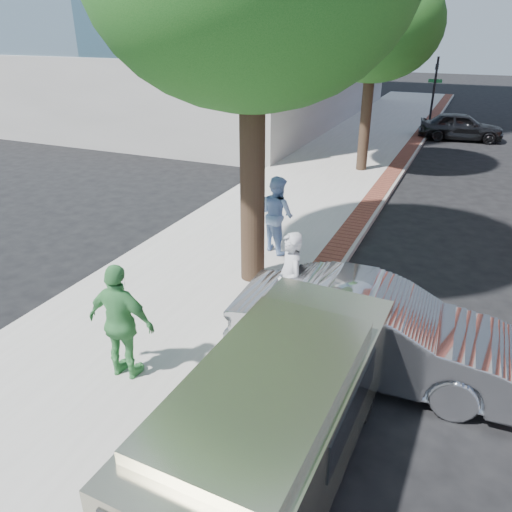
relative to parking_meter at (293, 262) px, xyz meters
The scene contains 14 objects.
ground 1.65m from the parking_meter, 128.24° to the right, with size 120.00×120.00×0.00m, color black.
sidewalk 7.53m from the parking_meter, 107.20° to the left, with size 5.00×60.00×0.15m, color #9E9991.
brick_strip 7.19m from the parking_meter, 90.01° to the left, with size 0.60×60.00×0.01m, color brown.
curb 7.21m from the parking_meter, 87.19° to the left, with size 0.10×60.00×0.15m, color gray.
office_base 25.18m from the parking_meter, 122.98° to the left, with size 18.20×22.20×4.00m, color gray.
signal_near 21.14m from the parking_meter, 89.46° to the left, with size 0.70×0.15×3.80m.
tree_far 11.90m from the parking_meter, 96.17° to the left, with size 4.80×4.80×7.14m.
parking_meter is the anchor object (origin of this frame).
person_gray 0.64m from the parking_meter, 75.46° to the right, with size 0.69×0.46×1.90m, color #A9A9AE.
person_officer 2.95m from the parking_meter, 117.67° to the left, with size 0.92×0.72×1.89m, color #9ABCEE.
person_green 3.41m from the parking_meter, 120.76° to the right, with size 1.14×0.47×1.94m, color #44964F.
sedan_silver 2.09m from the parking_meter, 30.29° to the right, with size 1.62×4.65×1.53m, color #A7A9AE.
bg_car 19.32m from the parking_meter, 84.36° to the left, with size 1.61×4.00×1.36m, color black.
van 3.64m from the parking_meter, 72.29° to the right, with size 1.95×4.75×1.73m.
Camera 1 is at (3.50, -7.16, 5.28)m, focal length 35.00 mm.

